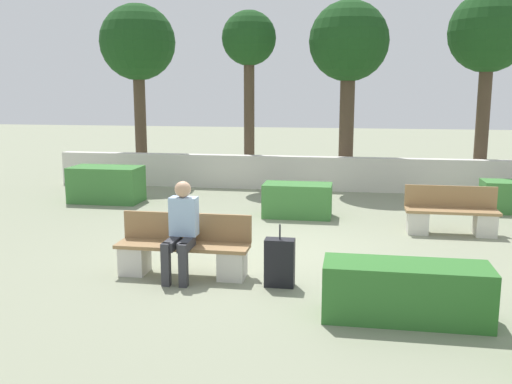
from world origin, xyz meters
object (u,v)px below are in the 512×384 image
Objects in this scene: bench_front at (183,252)px; tree_center_left at (249,45)px; tree_leftmost at (138,45)px; tree_rightmost at (489,36)px; bench_left_side at (451,217)px; suitcase at (280,263)px; tree_center_right at (349,45)px; person_seated_man at (181,225)px.

tree_center_left is at bearing 93.41° from bench_front.
tree_rightmost is (9.23, -0.48, 0.07)m from tree_leftmost.
tree_leftmost is at bearing 135.47° from bench_left_side.
tree_center_right reaches higher than suitcase.
person_seated_man is at bearing -65.79° from tree_leftmost.
tree_leftmost is 5.86m from tree_center_right.
tree_center_right is at bearing 101.11° from bench_left_side.
bench_left_side is 0.33× the size of tree_leftmost.
tree_center_right reaches higher than person_seated_man.
tree_leftmost is at bearing 176.64° from tree_center_right.
tree_rightmost is (4.12, 7.92, 3.55)m from suitcase.
tree_center_right is at bearing 177.65° from tree_rightmost.
tree_center_left is (-4.58, 4.71, 3.41)m from bench_left_side.
suitcase is (-2.71, -3.29, 0.00)m from bench_left_side.
bench_left_side is 6.17m from tree_center_right.
bench_left_side is 0.34× the size of tree_center_right.
person_seated_man is at bearing -104.93° from tree_center_right.
bench_front is 1.39× the size of person_seated_man.
bench_front is 0.38× the size of tree_rightmost.
bench_front is 9.61m from tree_leftmost.
tree_center_left is at bearing -6.96° from tree_leftmost.
suitcase is at bearing -9.77° from bench_front.
tree_leftmost is (-3.73, 8.30, 3.05)m from person_seated_man.
tree_center_left reaches higher than bench_left_side.
bench_left_side is 7.40m from tree_center_left.
bench_front reaches higher than suitcase.
bench_front is 2.22× the size of suitcase.
tree_leftmost is (-3.71, 8.16, 3.47)m from bench_front.
tree_leftmost is 1.02× the size of tree_center_right.
bench_left_side is 4.27m from suitcase.
bench_left_side is 5.21m from person_seated_man.
tree_center_right reaches higher than bench_front.
tree_rightmost is (5.99, -0.09, 0.14)m from tree_center_left.
tree_rightmost reaches higher than tree_center_right.
suitcase is at bearing -58.69° from tree_leftmost.
tree_rightmost is (1.41, 4.63, 3.55)m from bench_left_side.
tree_center_left reaches higher than person_seated_man.
tree_leftmost reaches higher than tree_center_left.
tree_rightmost is at bearing -0.82° from tree_center_left.
bench_left_side is at bearing 37.90° from person_seated_man.
bench_front is at bearing 170.23° from suitcase.
tree_rightmost is (3.38, -0.14, 0.17)m from tree_center_right.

